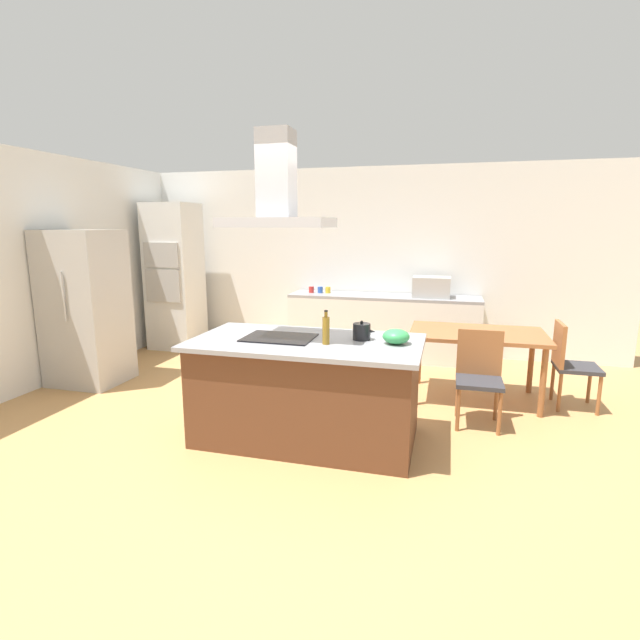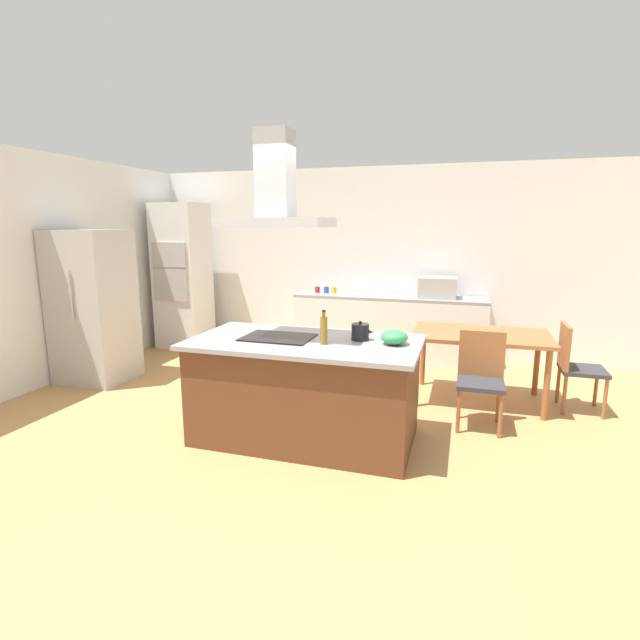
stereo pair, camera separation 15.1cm
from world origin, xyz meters
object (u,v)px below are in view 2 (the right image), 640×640
(countertop_microwave, at_px, (438,287))
(dining_table, at_px, (480,341))
(tea_kettle, at_px, (360,332))
(coffee_mug_blue, at_px, (326,290))
(chair_at_right_end, at_px, (574,362))
(wall_oven_stack, at_px, (183,276))
(refrigerator, at_px, (93,307))
(chair_facing_island, at_px, (481,373))
(coffee_mug_yellow, at_px, (334,290))
(cooktop, at_px, (278,337))
(coffee_mug_red, at_px, (317,290))
(olive_oil_bottle, at_px, (324,330))
(mixing_bowl, at_px, (394,337))
(range_hood, at_px, (276,196))

(countertop_microwave, distance_m, dining_table, 1.59)
(tea_kettle, height_order, coffee_mug_blue, tea_kettle)
(chair_at_right_end, bearing_deg, dining_table, -180.00)
(wall_oven_stack, bearing_deg, refrigerator, -92.53)
(refrigerator, distance_m, chair_facing_island, 4.48)
(countertop_microwave, xyz_separation_m, wall_oven_stack, (-3.83, -0.23, 0.06))
(refrigerator, bearing_deg, coffee_mug_yellow, 40.35)
(countertop_microwave, bearing_deg, coffee_mug_yellow, 179.06)
(cooktop, height_order, dining_table, cooktop)
(coffee_mug_red, bearing_deg, dining_table, -32.39)
(refrigerator, bearing_deg, olive_oil_bottle, -16.32)
(countertop_microwave, xyz_separation_m, coffee_mug_yellow, (-1.47, 0.02, -0.09))
(cooktop, bearing_deg, olive_oil_bottle, -12.26)
(dining_table, distance_m, chair_at_right_end, 0.93)
(olive_oil_bottle, distance_m, refrigerator, 3.31)
(mixing_bowl, height_order, wall_oven_stack, wall_oven_stack)
(refrigerator, bearing_deg, chair_facing_island, -0.79)
(range_hood, bearing_deg, wall_oven_stack, 135.07)
(range_hood, bearing_deg, coffee_mug_yellow, 95.81)
(chair_at_right_end, bearing_deg, refrigerator, -173.59)
(tea_kettle, xyz_separation_m, range_hood, (-0.70, -0.14, 1.13))
(refrigerator, distance_m, dining_table, 4.51)
(tea_kettle, relative_size, wall_oven_stack, 0.09)
(coffee_mug_yellow, distance_m, chair_facing_island, 2.97)
(countertop_microwave, bearing_deg, chair_facing_island, -75.45)
(cooktop, bearing_deg, coffee_mug_yellow, 95.81)
(coffee_mug_blue, distance_m, refrigerator, 3.10)
(chair_facing_island, height_order, range_hood, range_hood)
(olive_oil_bottle, bearing_deg, range_hood, 167.74)
(coffee_mug_blue, xyz_separation_m, chair_at_right_end, (3.05, -1.45, -0.44))
(olive_oil_bottle, xyz_separation_m, coffee_mug_blue, (-0.85, 2.99, -0.08))
(chair_facing_island, relative_size, range_hood, 0.99)
(tea_kettle, xyz_separation_m, countertop_microwave, (0.47, 2.74, 0.07))
(mixing_bowl, bearing_deg, countertop_microwave, 86.46)
(mixing_bowl, relative_size, chair_at_right_end, 0.25)
(cooktop, distance_m, coffee_mug_red, 2.93)
(tea_kettle, relative_size, refrigerator, 0.11)
(coffee_mug_yellow, relative_size, wall_oven_stack, 0.04)
(countertop_microwave, height_order, chair_at_right_end, countertop_microwave)
(tea_kettle, distance_m, refrigerator, 3.51)
(chair_facing_island, bearing_deg, refrigerator, 179.21)
(tea_kettle, bearing_deg, olive_oil_bottle, -137.89)
(countertop_microwave, relative_size, dining_table, 0.36)
(countertop_microwave, relative_size, range_hood, 0.56)
(olive_oil_bottle, relative_size, chair_facing_island, 0.32)
(tea_kettle, relative_size, coffee_mug_yellow, 2.25)
(coffee_mug_red, bearing_deg, range_hood, -79.36)
(coffee_mug_blue, relative_size, wall_oven_stack, 0.04)
(countertop_microwave, bearing_deg, mixing_bowl, -93.54)
(tea_kettle, bearing_deg, wall_oven_stack, 143.22)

